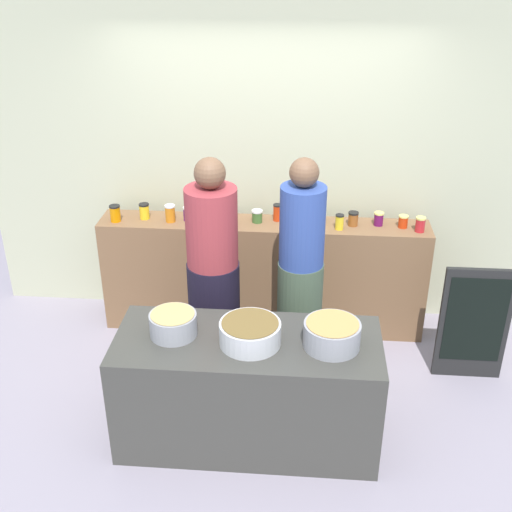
{
  "coord_description": "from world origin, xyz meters",
  "views": [
    {
      "loc": [
        0.33,
        -3.63,
        3.08
      ],
      "look_at": [
        0.0,
        0.35,
        1.05
      ],
      "focal_mm": 44.76,
      "sensor_mm": 36.0,
      "label": 1
    }
  ],
  "objects_px": {
    "preserve_jar_10": "(339,222)",
    "preserve_jar_11": "(353,219)",
    "preserve_jar_6": "(257,216)",
    "preserve_jar_9": "(320,216)",
    "preserve_jar_7": "(277,212)",
    "cooking_pot_left": "(173,324)",
    "chalkboard_sign": "(474,324)",
    "preserve_jar_3": "(188,214)",
    "preserve_jar_14": "(420,224)",
    "preserve_jar_12": "(379,219)",
    "preserve_jar_13": "(403,221)",
    "preserve_jar_0": "(115,213)",
    "cooking_pot_center": "(250,333)",
    "preserve_jar_5": "(233,218)",
    "cook_in_cap": "(300,283)",
    "preserve_jar_8": "(305,221)",
    "preserve_jar_2": "(170,213)",
    "preserve_jar_1": "(144,211)",
    "preserve_jar_4": "(219,215)",
    "cooking_pot_right": "(332,335)",
    "cook_with_tongs": "(214,283)"
  },
  "relations": [
    {
      "from": "preserve_jar_5",
      "to": "preserve_jar_11",
      "type": "relative_size",
      "value": 1.17
    },
    {
      "from": "preserve_jar_13",
      "to": "preserve_jar_4",
      "type": "bearing_deg",
      "value": -179.05
    },
    {
      "from": "preserve_jar_5",
      "to": "chalkboard_sign",
      "type": "distance_m",
      "value": 2.02
    },
    {
      "from": "preserve_jar_9",
      "to": "cooking_pot_left",
      "type": "distance_m",
      "value": 1.71
    },
    {
      "from": "preserve_jar_12",
      "to": "cooking_pot_left",
      "type": "height_order",
      "value": "preserve_jar_12"
    },
    {
      "from": "preserve_jar_4",
      "to": "preserve_jar_6",
      "type": "height_order",
      "value": "preserve_jar_4"
    },
    {
      "from": "preserve_jar_11",
      "to": "cooking_pot_center",
      "type": "xyz_separation_m",
      "value": [
        -0.7,
        -1.44,
        -0.17
      ]
    },
    {
      "from": "preserve_jar_1",
      "to": "cook_with_tongs",
      "type": "distance_m",
      "value": 1.0
    },
    {
      "from": "preserve_jar_13",
      "to": "preserve_jar_0",
      "type": "bearing_deg",
      "value": -178.31
    },
    {
      "from": "preserve_jar_10",
      "to": "preserve_jar_13",
      "type": "relative_size",
      "value": 1.22
    },
    {
      "from": "preserve_jar_9",
      "to": "preserve_jar_10",
      "type": "distance_m",
      "value": 0.2
    },
    {
      "from": "preserve_jar_2",
      "to": "cooking_pot_center",
      "type": "height_order",
      "value": "preserve_jar_2"
    },
    {
      "from": "preserve_jar_0",
      "to": "preserve_jar_4",
      "type": "bearing_deg",
      "value": 2.97
    },
    {
      "from": "preserve_jar_3",
      "to": "preserve_jar_11",
      "type": "relative_size",
      "value": 1.02
    },
    {
      "from": "preserve_jar_6",
      "to": "preserve_jar_12",
      "type": "relative_size",
      "value": 0.94
    },
    {
      "from": "preserve_jar_0",
      "to": "cooking_pot_center",
      "type": "height_order",
      "value": "preserve_jar_0"
    },
    {
      "from": "preserve_jar_14",
      "to": "preserve_jar_6",
      "type": "bearing_deg",
      "value": 176.58
    },
    {
      "from": "preserve_jar_3",
      "to": "preserve_jar_14",
      "type": "distance_m",
      "value": 1.86
    },
    {
      "from": "preserve_jar_10",
      "to": "preserve_jar_11",
      "type": "distance_m",
      "value": 0.14
    },
    {
      "from": "preserve_jar_7",
      "to": "cooking_pot_left",
      "type": "xyz_separation_m",
      "value": [
        -0.59,
        -1.44,
        -0.18
      ]
    },
    {
      "from": "preserve_jar_5",
      "to": "preserve_jar_6",
      "type": "relative_size",
      "value": 1.29
    },
    {
      "from": "preserve_jar_1",
      "to": "cook_in_cap",
      "type": "distance_m",
      "value": 1.48
    },
    {
      "from": "preserve_jar_2",
      "to": "chalkboard_sign",
      "type": "xyz_separation_m",
      "value": [
        2.38,
        -0.57,
        -0.57
      ]
    },
    {
      "from": "preserve_jar_11",
      "to": "preserve_jar_6",
      "type": "bearing_deg",
      "value": 179.79
    },
    {
      "from": "cooking_pot_left",
      "to": "cooking_pot_center",
      "type": "distance_m",
      "value": 0.5
    },
    {
      "from": "preserve_jar_12",
      "to": "preserve_jar_13",
      "type": "xyz_separation_m",
      "value": [
        0.19,
        -0.03,
        -0.0
      ]
    },
    {
      "from": "cooking_pot_center",
      "to": "cook_in_cap",
      "type": "distance_m",
      "value": 0.83
    },
    {
      "from": "preserve_jar_5",
      "to": "preserve_jar_6",
      "type": "distance_m",
      "value": 0.21
    },
    {
      "from": "preserve_jar_4",
      "to": "preserve_jar_7",
      "type": "xyz_separation_m",
      "value": [
        0.47,
        0.08,
        0.01
      ]
    },
    {
      "from": "preserve_jar_4",
      "to": "preserve_jar_6",
      "type": "relative_size",
      "value": 1.2
    },
    {
      "from": "preserve_jar_0",
      "to": "preserve_jar_11",
      "type": "relative_size",
      "value": 1.2
    },
    {
      "from": "preserve_jar_7",
      "to": "cooking_pot_left",
      "type": "bearing_deg",
      "value": -112.2
    },
    {
      "from": "preserve_jar_9",
      "to": "preserve_jar_11",
      "type": "height_order",
      "value": "preserve_jar_11"
    },
    {
      "from": "preserve_jar_12",
      "to": "cooking_pot_right",
      "type": "distance_m",
      "value": 1.52
    },
    {
      "from": "preserve_jar_14",
      "to": "cook_in_cap",
      "type": "distance_m",
      "value": 1.12
    },
    {
      "from": "preserve_jar_10",
      "to": "cooking_pot_right",
      "type": "distance_m",
      "value": 1.36
    },
    {
      "from": "preserve_jar_6",
      "to": "chalkboard_sign",
      "type": "distance_m",
      "value": 1.87
    },
    {
      "from": "preserve_jar_11",
      "to": "preserve_jar_12",
      "type": "relative_size",
      "value": 1.04
    },
    {
      "from": "preserve_jar_7",
      "to": "cooking_pot_center",
      "type": "height_order",
      "value": "preserve_jar_7"
    },
    {
      "from": "preserve_jar_0",
      "to": "preserve_jar_3",
      "type": "bearing_deg",
      "value": 6.46
    },
    {
      "from": "preserve_jar_1",
      "to": "chalkboard_sign",
      "type": "xyz_separation_m",
      "value": [
        2.61,
        -0.61,
        -0.57
      ]
    },
    {
      "from": "cooking_pot_left",
      "to": "preserve_jar_3",
      "type": "bearing_deg",
      "value": 95.82
    },
    {
      "from": "preserve_jar_6",
      "to": "preserve_jar_9",
      "type": "distance_m",
      "value": 0.51
    },
    {
      "from": "cooking_pot_left",
      "to": "cooking_pot_right",
      "type": "bearing_deg",
      "value": -2.62
    },
    {
      "from": "preserve_jar_12",
      "to": "preserve_jar_7",
      "type": "bearing_deg",
      "value": 178.0
    },
    {
      "from": "preserve_jar_14",
      "to": "cook_with_tongs",
      "type": "bearing_deg",
      "value": -157.96
    },
    {
      "from": "preserve_jar_8",
      "to": "preserve_jar_6",
      "type": "bearing_deg",
      "value": 170.22
    },
    {
      "from": "preserve_jar_3",
      "to": "preserve_jar_10",
      "type": "xyz_separation_m",
      "value": [
        1.23,
        -0.08,
        0.0
      ]
    },
    {
      "from": "preserve_jar_9",
      "to": "cooking_pot_right",
      "type": "xyz_separation_m",
      "value": [
        0.07,
        -1.47,
        -0.16
      ]
    },
    {
      "from": "preserve_jar_6",
      "to": "preserve_jar_12",
      "type": "bearing_deg",
      "value": 1.12
    }
  ]
}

